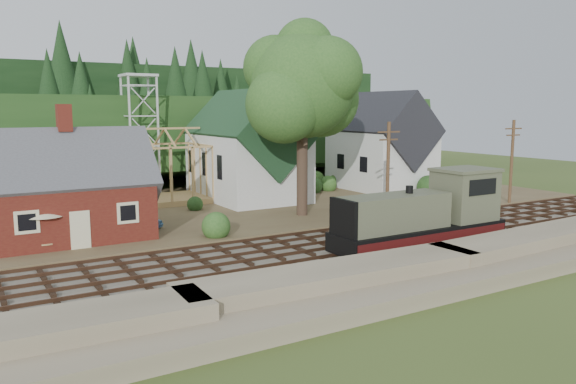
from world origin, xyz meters
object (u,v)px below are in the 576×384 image
car_red (440,182)px  patio_set (44,214)px  locomotive (426,217)px  car_blue (140,220)px

car_red → patio_set: 43.07m
car_red → patio_set: size_ratio=1.58×
locomotive → car_red: (21.19, 19.17, -1.28)m
car_blue → patio_set: bearing=169.4°
car_blue → locomotive: bearing=-83.7°
car_red → car_blue: bearing=112.3°
car_blue → car_red: car_red is taller
locomotive → patio_set: size_ratio=4.57×
locomotive → car_red: bearing=42.1°
car_red → patio_set: (-42.29, -7.96, 1.71)m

